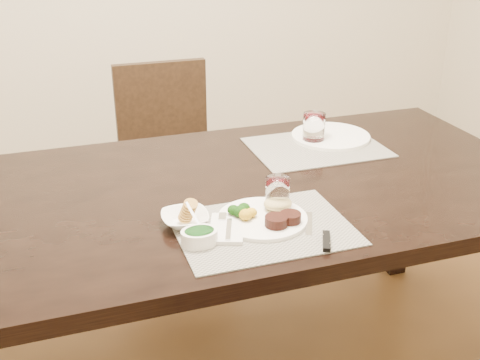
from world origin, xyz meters
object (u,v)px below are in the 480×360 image
object	(u,v)px
far_plate	(331,136)
dinner_plate	(267,216)
steak_knife	(322,237)
chair_far	(168,153)
cracker_bowl	(185,218)
wine_glass_near	(277,195)

from	to	relation	value
far_plate	dinner_plate	bearing A→B (deg)	-130.88
steak_knife	far_plate	xyz separation A→B (m)	(0.35, 0.66, 0.00)
dinner_plate	chair_far	bearing A→B (deg)	77.73
cracker_bowl	wine_glass_near	xyz separation A→B (m)	(0.27, 0.01, 0.02)
dinner_plate	cracker_bowl	bearing A→B (deg)	153.53
chair_far	steak_knife	size ratio (longest dim) A/B	4.20
chair_far	cracker_bowl	bearing A→B (deg)	-99.54
wine_glass_near	cracker_bowl	bearing A→B (deg)	-178.51
dinner_plate	steak_knife	world-z (taller)	dinner_plate
chair_far	wine_glass_near	distance (m)	1.16
dinner_plate	wine_glass_near	distance (m)	0.08
cracker_bowl	wine_glass_near	bearing A→B (deg)	1.49
cracker_bowl	wine_glass_near	size ratio (longest dim) A/B	1.40
dinner_plate	cracker_bowl	size ratio (longest dim) A/B	1.86
wine_glass_near	steak_knife	bearing A→B (deg)	-76.53
chair_far	cracker_bowl	world-z (taller)	chair_far
dinner_plate	wine_glass_near	size ratio (longest dim) A/B	2.61
dinner_plate	steak_knife	bearing A→B (deg)	-67.51
wine_glass_near	far_plate	xyz separation A→B (m)	(0.40, 0.46, -0.04)
steak_knife	cracker_bowl	distance (m)	0.37
chair_far	cracker_bowl	xyz separation A→B (m)	(-0.19, -1.13, 0.27)
steak_knife	dinner_plate	bearing A→B (deg)	151.09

